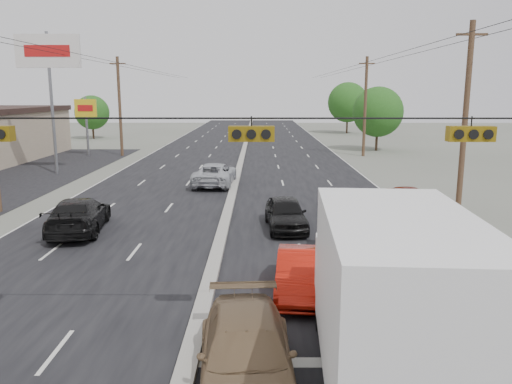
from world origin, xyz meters
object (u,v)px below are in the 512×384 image
tree_right_far (348,102)px  tan_sedan (246,355)px  queue_car_b (352,243)px  oncoming_far (215,174)px  box_truck (390,301)px  pole_sign_billboard (48,60)px  utility_pole_left_c (120,106)px  tree_right_mid (378,112)px  oncoming_near (79,215)px  queue_car_c (345,202)px  queue_car_e (411,202)px  utility_pole_right_c (365,106)px  utility_pole_right_b (465,118)px  pole_sign_far (86,113)px  queue_car_a (286,214)px  red_sedan (300,274)px  tree_left_far (92,112)px

tree_right_far → tan_sedan: bearing=-101.5°
queue_car_b → oncoming_far: 17.46m
box_truck → pole_sign_billboard: bearing=126.1°
tree_right_far → utility_pole_left_c: bearing=-133.5°
pole_sign_billboard → tree_right_mid: (29.50, 17.00, -4.53)m
tan_sedan → oncoming_near: oncoming_near is taller
box_truck → tan_sedan: (-3.03, 0.14, -1.34)m
tree_right_mid → queue_car_c: size_ratio=1.58×
utility_pole_left_c → queue_car_e: (22.10, -26.01, -4.33)m
queue_car_b → tree_right_mid: bearing=69.9°
queue_car_b → oncoming_near: 12.65m
utility_pole_right_c → oncoming_near: 35.00m
utility_pole_right_c → queue_car_e: (-2.90, -26.01, -4.33)m
pole_sign_billboard → tree_right_far: size_ratio=1.35×
utility_pole_right_c → tan_sedan: size_ratio=1.95×
utility_pole_right_c → tree_right_mid: bearing=63.4°
oncoming_near → utility_pole_right_b: bearing=-176.1°
tan_sedan → pole_sign_far: bearing=109.4°
pole_sign_billboard → utility_pole_right_b: bearing=-25.7°
utility_pole_right_b → pole_sign_far: (-28.50, 25.00, -0.70)m
pole_sign_billboard → queue_car_b: 30.03m
queue_car_a → queue_car_e: 7.07m
utility_pole_right_b → tree_right_mid: size_ratio=1.40×
queue_car_b → pole_sign_billboard: bearing=127.4°
tree_right_mid → pole_sign_far: bearing=-170.8°
utility_pole_right_b → pole_sign_far: size_ratio=1.67×
oncoming_far → utility_pole_right_b: bearing=153.1°
tree_right_far → queue_car_c: bearing=-99.9°
pole_sign_far → red_sedan: 41.12m
utility_pole_right_b → tan_sedan: utility_pole_right_b is taller
utility_pole_right_b → queue_car_e: (-2.90, -1.01, -4.33)m
queue_car_a → queue_car_c: size_ratio=0.98×
utility_pole_left_c → pole_sign_billboard: bearing=-99.5°
utility_pole_left_c → queue_car_a: bearing=-61.5°
red_sedan → tree_right_mid: bearing=79.3°
box_truck → tree_right_far: bearing=84.3°
queue_car_a → oncoming_near: (-9.66, -0.53, 0.04)m
queue_car_b → queue_car_e: (4.36, 7.11, 0.03)m
utility_pole_right_c → utility_pole_left_c: bearing=180.0°
pole_sign_far → tree_right_mid: tree_right_mid is taller
red_sedan → queue_car_e: bearing=62.8°
queue_car_e → oncoming_near: 16.56m
tree_left_far → queue_car_b: tree_left_far is taller
tan_sedan → oncoming_near: size_ratio=0.93×
queue_car_c → oncoming_far: (-7.73, 8.22, 0.16)m
utility_pole_right_c → oncoming_far: bearing=-129.3°
utility_pole_right_b → queue_car_e: utility_pole_right_b is taller
oncoming_near → oncoming_far: size_ratio=0.97×
tan_sedan → utility_pole_right_b: bearing=52.6°
tree_left_far → queue_car_b: 59.78m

